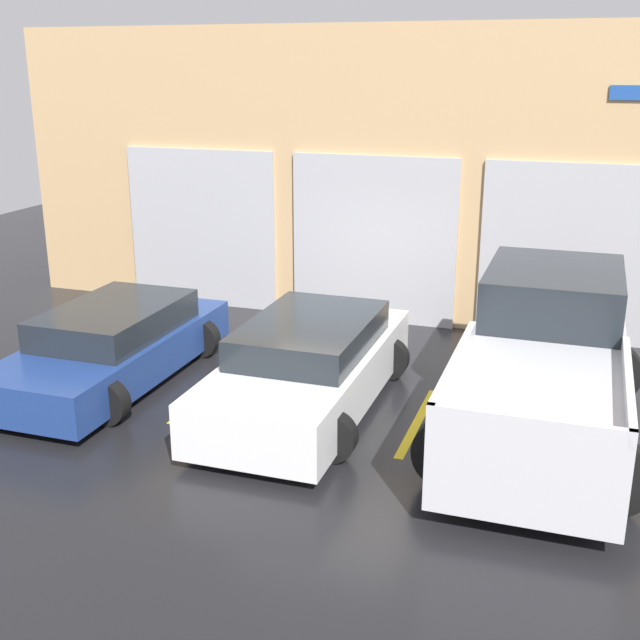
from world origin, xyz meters
TOP-DOWN VIEW (x-y plane):
  - ground_plane at (0.00, 0.00)m, footprint 28.00×28.00m
  - shophouse_building at (-0.01, 3.28)m, footprint 14.41×0.68m
  - pickup_truck at (3.05, -0.81)m, footprint 2.52×5.03m
  - sedan_white at (0.00, -1.06)m, footprint 2.16×4.43m
  - sedan_side at (-3.05, -1.06)m, footprint 2.09×4.32m
  - parking_stripe_far_left at (-4.57, -1.09)m, footprint 0.12×2.20m
  - parking_stripe_left at (-1.52, -1.09)m, footprint 0.12×2.20m
  - parking_stripe_centre at (1.52, -1.09)m, footprint 0.12×2.20m

SIDE VIEW (x-z plane):
  - ground_plane at x=0.00m, z-range 0.00..0.00m
  - parking_stripe_far_left at x=-4.57m, z-range 0.00..0.01m
  - parking_stripe_left at x=-1.52m, z-range 0.00..0.01m
  - parking_stripe_centre at x=1.52m, z-range 0.00..0.01m
  - sedan_side at x=-3.05m, z-range -0.03..1.10m
  - sedan_white at x=0.00m, z-range -0.03..1.20m
  - pickup_truck at x=3.05m, z-range -0.06..1.82m
  - shophouse_building at x=-0.01m, z-range -0.05..5.10m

